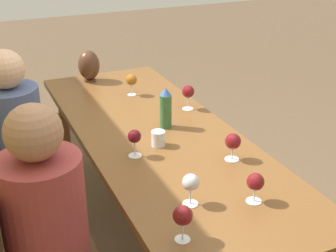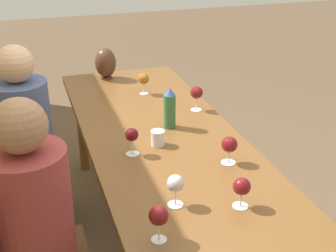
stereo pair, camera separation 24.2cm
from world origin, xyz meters
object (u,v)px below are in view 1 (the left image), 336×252
object	(u,v)px
person_near	(50,233)
chair_far	(7,169)
vase	(89,65)
wine_glass_3	(191,183)
wine_glass_0	(233,142)
person_far	(18,143)
water_tumbler	(158,138)
wine_glass_6	(183,216)
wine_glass_2	(255,182)
wine_glass_1	(131,80)
wine_glass_4	(188,92)
water_bottle	(166,108)
wine_glass_5	(134,137)

from	to	relation	value
person_near	chair_far	bearing A→B (deg)	5.36
vase	wine_glass_3	bearing A→B (deg)	178.77
wine_glass_0	person_near	distance (m)	0.94
wine_glass_3	person_far	world-z (taller)	person_far
water_tumbler	vase	xyz separation A→B (m)	(1.13, 0.05, 0.08)
wine_glass_6	person_far	size ratio (longest dim) A/B	0.12
wine_glass_2	wine_glass_1	bearing A→B (deg)	1.53
wine_glass_1	wine_glass_2	distance (m)	1.39
wine_glass_4	wine_glass_6	bearing A→B (deg)	152.74
wine_glass_2	wine_glass_3	world-z (taller)	wine_glass_3
wine_glass_2	person_near	bearing A→B (deg)	73.15
wine_glass_1	person_far	world-z (taller)	person_far
water_tumbler	chair_far	world-z (taller)	chair_far
wine_glass_4	person_near	xyz separation A→B (m)	(-0.77, 1.01, -0.19)
wine_glass_4	person_far	bearing A→B (deg)	82.10
water_bottle	water_tumbler	distance (m)	0.24
wine_glass_5	person_near	distance (m)	0.63
water_tumbler	vase	size ratio (longest dim) A/B	0.36
wine_glass_5	person_near	size ratio (longest dim) A/B	0.12
wine_glass_2	wine_glass_5	size ratio (longest dim) A/B	0.94
water_bottle	wine_glass_2	bearing A→B (deg)	-177.44
water_bottle	chair_far	size ratio (longest dim) A/B	0.25
vase	wine_glass_6	xyz separation A→B (m)	(-1.88, 0.17, -0.01)
wine_glass_0	wine_glass_5	world-z (taller)	wine_glass_5
person_near	wine_glass_5	bearing A→B (deg)	-55.89
water_bottle	wine_glass_3	bearing A→B (deg)	163.78
wine_glass_0	wine_glass_5	bearing A→B (deg)	61.42
person_near	person_far	bearing A→B (deg)	0.01
wine_glass_4	person_far	world-z (taller)	person_far
wine_glass_4	wine_glass_5	bearing A→B (deg)	130.56
chair_far	wine_glass_2	bearing A→B (deg)	-142.24
water_bottle	wine_glass_0	bearing A→B (deg)	-163.29
wine_glass_6	water_tumbler	bearing A→B (deg)	-16.42
wine_glass_1	wine_glass_5	xyz separation A→B (m)	(-0.81, 0.28, -0.00)
vase	wine_glass_0	bearing A→B (deg)	-167.17
water_tumbler	chair_far	size ratio (longest dim) A/B	0.09
wine_glass_3	wine_glass_6	distance (m)	0.24
water_tumbler	person_far	world-z (taller)	person_far
wine_glass_1	wine_glass_6	size ratio (longest dim) A/B	0.98
person_near	water_bottle	bearing A→B (deg)	-52.90
wine_glass_2	wine_glass_4	size ratio (longest dim) A/B	0.87
water_bottle	wine_glass_3	world-z (taller)	water_bottle
wine_glass_2	wine_glass_4	distance (m)	1.04
vase	wine_glass_6	size ratio (longest dim) A/B	1.54
wine_glass_3	wine_glass_0	bearing A→B (deg)	-54.04
vase	chair_far	xyz separation A→B (m)	(-0.61, 0.68, -0.36)
water_bottle	wine_glass_2	size ratio (longest dim) A/B	1.76
wine_glass_0	wine_glass_1	size ratio (longest dim) A/B	0.97
wine_glass_5	chair_far	world-z (taller)	chair_far
wine_glass_5	chair_far	distance (m)	0.89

